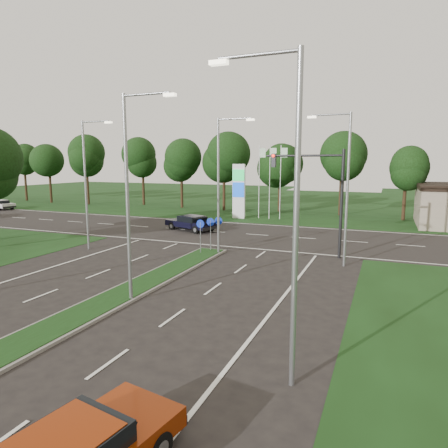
% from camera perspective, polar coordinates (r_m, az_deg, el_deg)
% --- Properties ---
extents(verge_far, '(160.00, 50.00, 0.02)m').
position_cam_1_polar(verge_far, '(64.57, 12.26, 3.11)').
color(verge_far, black).
rests_on(verge_far, ground).
extents(cross_road, '(160.00, 12.00, 0.02)m').
position_cam_1_polar(cross_road, '(34.73, 3.17, -1.45)').
color(cross_road, black).
rests_on(cross_road, ground).
extents(median_kerb, '(2.00, 26.00, 0.12)m').
position_cam_1_polar(median_kerb, '(17.71, -19.11, -11.87)').
color(median_kerb, slate).
rests_on(median_kerb, ground).
extents(streetlight_median_near, '(2.53, 0.22, 9.00)m').
position_cam_1_polar(streetlight_median_near, '(17.59, -13.16, 5.03)').
color(streetlight_median_near, gray).
rests_on(streetlight_median_near, ground).
extents(streetlight_median_far, '(2.53, 0.22, 9.00)m').
position_cam_1_polar(streetlight_median_far, '(26.37, -0.42, 6.43)').
color(streetlight_median_far, gray).
rests_on(streetlight_median_far, ground).
extents(streetlight_left_far, '(2.53, 0.22, 9.00)m').
position_cam_1_polar(streetlight_left_far, '(29.63, -18.93, 6.22)').
color(streetlight_left_far, gray).
rests_on(streetlight_left_far, ground).
extents(streetlight_right_far, '(2.53, 0.22, 9.00)m').
position_cam_1_polar(streetlight_right_far, '(24.44, 16.79, 5.87)').
color(streetlight_right_far, gray).
rests_on(streetlight_right_far, ground).
extents(streetlight_right_near, '(2.53, 0.22, 9.00)m').
position_cam_1_polar(streetlight_right_near, '(10.63, 9.26, 2.82)').
color(streetlight_right_near, gray).
rests_on(streetlight_right_near, ground).
extents(traffic_signal, '(5.10, 0.42, 7.00)m').
position_cam_1_polar(traffic_signal, '(26.64, 13.72, 5.29)').
color(traffic_signal, black).
rests_on(traffic_signal, ground).
extents(median_signs, '(1.16, 1.76, 2.38)m').
position_cam_1_polar(median_signs, '(27.48, -2.01, -0.54)').
color(median_signs, gray).
rests_on(median_signs, ground).
extents(gas_pylon, '(5.80, 1.26, 8.00)m').
position_cam_1_polar(gas_pylon, '(44.07, 2.42, 4.92)').
color(gas_pylon, silver).
rests_on(gas_pylon, ground).
extents(treeline_far, '(6.00, 6.00, 9.90)m').
position_cam_1_polar(treeline_far, '(49.49, 9.51, 9.44)').
color(treeline_far, black).
rests_on(treeline_far, ground).
extents(navy_sedan, '(5.37, 3.62, 1.37)m').
position_cam_1_polar(navy_sedan, '(36.54, -4.70, 0.21)').
color(navy_sedan, black).
rests_on(navy_sedan, ground).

